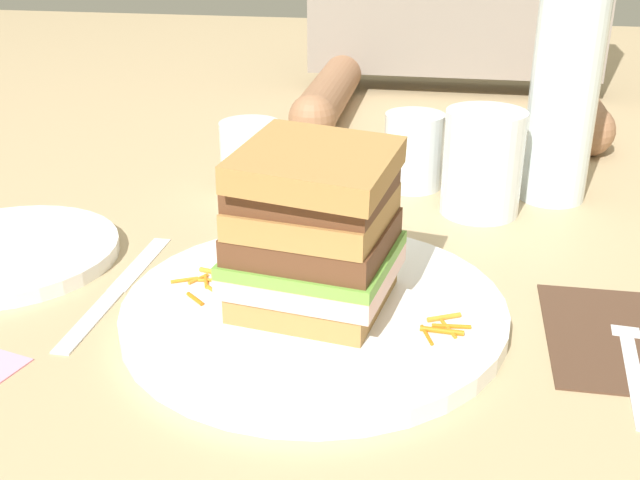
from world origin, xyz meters
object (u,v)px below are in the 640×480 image
at_px(empty_tumbler_0, 251,157).
at_px(juice_glass, 482,166).
at_px(knife, 115,291).
at_px(sandwich, 313,232).
at_px(fork, 631,350).
at_px(napkin_dark, 627,337).
at_px(side_plate, 7,253).
at_px(empty_tumbler_1, 413,151).
at_px(main_plate, 313,313).
at_px(water_bottle, 567,66).

bearing_deg(empty_tumbler_0, juice_glass, -4.86).
distance_m(knife, juice_glass, 0.37).
relative_size(sandwich, fork, 0.78).
height_order(sandwich, empty_tumbler_0, sandwich).
bearing_deg(napkin_dark, side_plate, 174.99).
xyz_separation_m(fork, empty_tumbler_1, (-0.17, 0.31, 0.04)).
xyz_separation_m(knife, empty_tumbler_1, (0.22, 0.29, 0.04)).
height_order(sandwich, side_plate, sandwich).
bearing_deg(napkin_dark, main_plate, -176.49).
distance_m(juice_glass, empty_tumbler_0, 0.24).
bearing_deg(fork, sandwich, 178.09).
height_order(water_bottle, empty_tumbler_0, water_bottle).
bearing_deg(side_plate, napkin_dark, -5.01).
distance_m(water_bottle, side_plate, 0.56).
xyz_separation_m(knife, empty_tumbler_0, (0.05, 0.25, 0.04)).
distance_m(knife, water_bottle, 0.48).
height_order(main_plate, juice_glass, juice_glass).
relative_size(main_plate, water_bottle, 0.95).
bearing_deg(knife, fork, -3.57).
bearing_deg(juice_glass, sandwich, -117.22).
relative_size(juice_glass, side_plate, 0.54).
relative_size(main_plate, empty_tumbler_1, 3.56).
distance_m(fork, empty_tumbler_1, 0.36).
relative_size(juice_glass, water_bottle, 0.34).
height_order(napkin_dark, water_bottle, water_bottle).
height_order(fork, empty_tumbler_0, empty_tumbler_0).
bearing_deg(side_plate, sandwich, -11.80).
height_order(main_plate, sandwich, sandwich).
xyz_separation_m(juice_glass, side_plate, (-0.41, -0.18, -0.04)).
xyz_separation_m(juice_glass, empty_tumbler_1, (-0.07, 0.06, -0.01)).
height_order(juice_glass, empty_tumbler_1, juice_glass).
distance_m(sandwich, fork, 0.24).
distance_m(napkin_dark, juice_glass, 0.26).
xyz_separation_m(fork, water_bottle, (-0.03, 0.31, 0.13)).
bearing_deg(water_bottle, sandwich, -124.03).
xyz_separation_m(sandwich, empty_tumbler_1, (0.05, 0.31, -0.03)).
height_order(empty_tumbler_0, side_plate, empty_tumbler_0).
distance_m(empty_tumbler_0, side_plate, 0.27).
xyz_separation_m(knife, juice_glass, (0.29, 0.23, 0.05)).
relative_size(juice_glass, empty_tumbler_0, 1.38).
bearing_deg(juice_glass, napkin_dark, -65.67).
bearing_deg(empty_tumbler_1, empty_tumbler_0, -166.08).
relative_size(knife, water_bottle, 0.65).
xyz_separation_m(main_plate, knife, (-0.17, 0.02, -0.01)).
xyz_separation_m(knife, water_bottle, (0.37, 0.28, 0.14)).
relative_size(knife, empty_tumbler_1, 2.45).
relative_size(empty_tumbler_0, side_plate, 0.39).
bearing_deg(empty_tumbler_0, main_plate, -66.25).
xyz_separation_m(juice_glass, empty_tumbler_0, (-0.24, 0.02, -0.01)).
distance_m(empty_tumbler_1, side_plate, 0.42).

